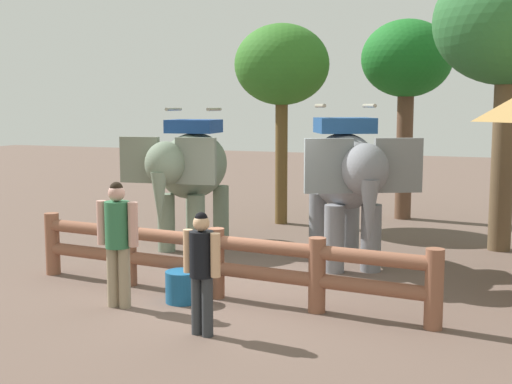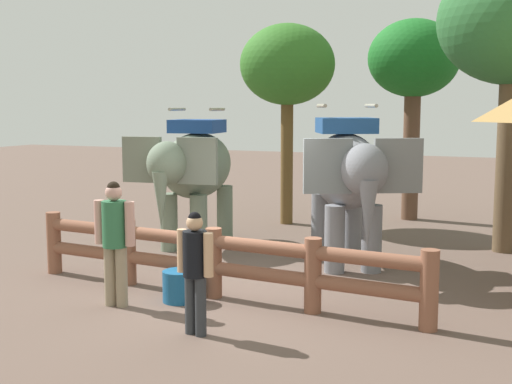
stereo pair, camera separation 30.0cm
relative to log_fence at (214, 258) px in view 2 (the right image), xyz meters
name	(u,v)px [view 2 (the right image)]	position (x,y,z in m)	size (l,w,h in m)	color
ground_plane	(223,292)	(0.00, 0.29, -0.60)	(60.00, 60.00, 0.00)	brown
log_fence	(214,258)	(0.00, 0.00, 0.00)	(6.61, 0.80, 1.05)	brown
elephant_near_left	(194,169)	(-2.04, 3.19, 0.97)	(1.86, 3.30, 2.81)	slate
elephant_center	(348,175)	(1.25, 2.82, 1.01)	(2.64, 3.38, 2.88)	slate
tourist_woman_in_black	(115,235)	(-1.09, -0.94, 0.44)	(0.64, 0.37, 1.80)	gray
tourist_man_in_blue	(195,264)	(0.53, -1.58, 0.30)	(0.54, 0.36, 1.56)	#2D3135
tree_far_left	(414,63)	(1.39, 8.21, 3.27)	(2.24, 2.24, 4.95)	brown
tree_far_right	(287,67)	(-1.24, 6.41, 3.14)	(2.25, 2.25, 4.76)	brown
feed_bucket	(179,286)	(-0.37, -0.39, -0.37)	(0.49, 0.49, 0.46)	#19598C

